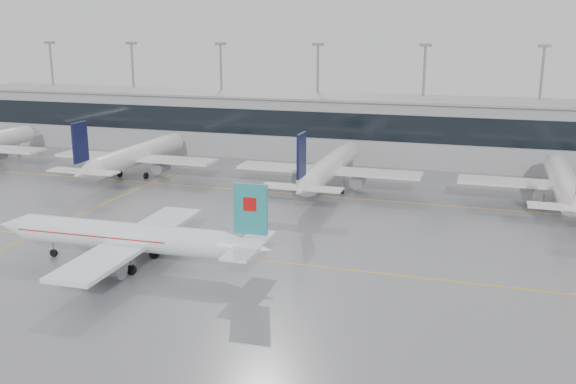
% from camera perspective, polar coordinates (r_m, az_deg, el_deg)
% --- Properties ---
extents(ground, '(320.00, 320.00, 0.00)m').
position_cam_1_polar(ground, '(72.90, -2.84, -6.03)').
color(ground, slate).
rests_on(ground, ground).
extents(taxi_line_main, '(120.00, 0.25, 0.01)m').
position_cam_1_polar(taxi_line_main, '(72.89, -2.84, -6.03)').
color(taxi_line_main, '#EEA90F').
rests_on(taxi_line_main, ground).
extents(taxi_line_north, '(120.00, 0.25, 0.01)m').
position_cam_1_polar(taxi_line_north, '(100.30, 3.08, -0.36)').
color(taxi_line_north, '#EEA90F').
rests_on(taxi_line_north, ground).
extents(taxi_line_cross, '(0.25, 60.00, 0.01)m').
position_cam_1_polar(taxi_line_cross, '(98.96, -16.28, -1.12)').
color(taxi_line_cross, '#EEA90F').
rests_on(taxi_line_cross, ground).
extents(terminal, '(180.00, 15.00, 12.00)m').
position_cam_1_polar(terminal, '(129.78, 6.65, 5.60)').
color(terminal, '#96969A').
rests_on(terminal, ground).
extents(terminal_glass, '(180.00, 0.20, 5.00)m').
position_cam_1_polar(terminal_glass, '(122.22, 5.99, 5.80)').
color(terminal_glass, black).
rests_on(terminal_glass, ground).
extents(terminal_roof, '(182.00, 16.00, 0.40)m').
position_cam_1_polar(terminal_roof, '(129.00, 6.73, 8.33)').
color(terminal_roof, gray).
rests_on(terminal_roof, ground).
extents(light_masts, '(156.40, 1.00, 22.60)m').
position_cam_1_polar(light_masts, '(134.77, 7.23, 9.05)').
color(light_masts, gray).
rests_on(light_masts, ground).
extents(air_canada_jet, '(33.37, 25.80, 10.15)m').
position_cam_1_polar(air_canada_jet, '(72.13, -13.69, -3.99)').
color(air_canada_jet, white).
rests_on(air_canada_jet, ground).
extents(parked_jet_b, '(29.64, 36.96, 11.72)m').
position_cam_1_polar(parked_jet_b, '(116.15, -13.42, 3.16)').
color(parked_jet_b, white).
rests_on(parked_jet_b, ground).
extents(parked_jet_c, '(29.64, 36.96, 11.72)m').
position_cam_1_polar(parked_jet_c, '(102.93, 3.62, 2.13)').
color(parked_jet_c, white).
rests_on(parked_jet_c, ground).
extents(parked_jet_d, '(29.64, 36.96, 11.72)m').
position_cam_1_polar(parked_jet_d, '(100.75, 23.32, 0.72)').
color(parked_jet_d, white).
rests_on(parked_jet_d, ground).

